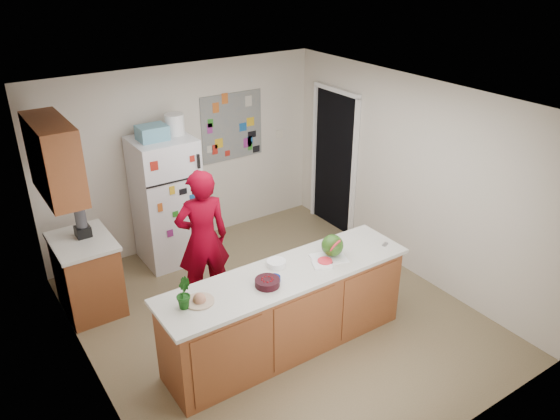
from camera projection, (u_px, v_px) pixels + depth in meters
floor at (276, 317)px, 6.27m from camera, size 4.00×4.50×0.02m
wall_back at (184, 157)px, 7.41m from camera, size 4.00×0.02×2.50m
wall_left at (82, 278)px, 4.71m from camera, size 0.02×4.50×2.50m
wall_right at (411, 178)px, 6.73m from camera, size 0.02×4.50×2.50m
ceiling at (275, 101)px, 5.17m from camera, size 4.00×4.50×0.02m
doorway at (335, 161)px, 7.90m from camera, size 0.03×0.85×2.04m
peninsula_base at (286, 312)px, 5.60m from camera, size 2.60×0.62×0.88m
peninsula_top at (287, 275)px, 5.40m from camera, size 2.68×0.70×0.04m
side_counter_base at (88, 276)px, 6.24m from camera, size 0.60×0.80×0.86m
side_counter_top at (82, 242)px, 6.04m from camera, size 0.64×0.84×0.04m
upper_cabinets at (54, 159)px, 5.49m from camera, size 0.35×1.00×0.80m
refrigerator at (167, 201)px, 7.07m from camera, size 0.75×0.70×1.70m
fridge_top_bin at (152, 133)px, 6.61m from camera, size 0.35×0.28×0.18m
photo_collage at (232, 127)px, 7.64m from camera, size 0.95×0.01×0.95m
person at (203, 239)px, 6.18m from camera, size 0.68×0.51×1.68m
blender_appliance at (81, 221)px, 6.03m from camera, size 0.12×0.12×0.38m
cutting_board at (329, 258)px, 5.64m from camera, size 0.41×0.35×0.01m
watermelon at (332, 245)px, 5.63m from camera, size 0.23×0.23×0.23m
watermelon_slice at (325, 261)px, 5.55m from camera, size 0.15×0.15×0.02m
cherry_bowl at (267, 282)px, 5.17m from camera, size 0.30×0.30×0.07m
white_bowl at (276, 263)px, 5.49m from camera, size 0.26×0.26×0.06m
cobalt_bowl at (274, 279)px, 5.25m from camera, size 0.15×0.15×0.05m
plate at (200, 301)px, 4.95m from camera, size 0.28×0.28×0.02m
paper_towel at (322, 265)px, 5.51m from camera, size 0.24×0.23×0.02m
keys at (385, 244)px, 5.89m from camera, size 0.10×0.07×0.01m
potted_plant at (183, 293)px, 4.82m from camera, size 0.18×0.19×0.29m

